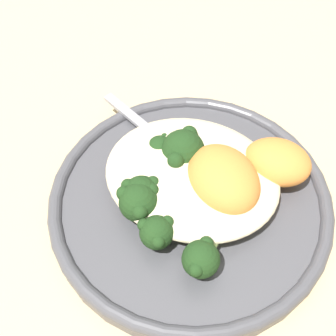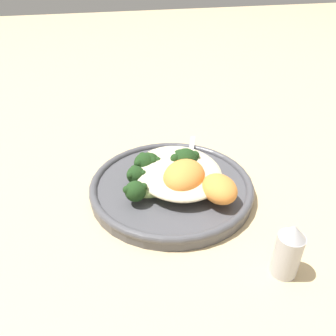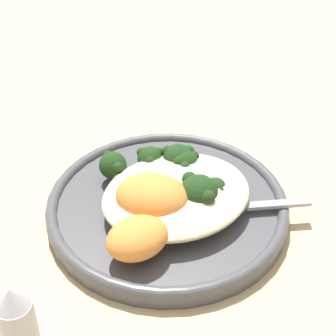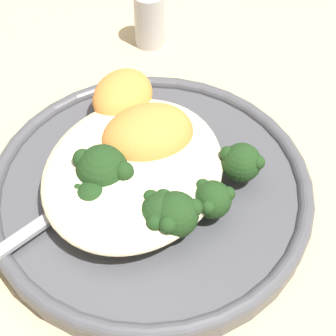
# 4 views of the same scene
# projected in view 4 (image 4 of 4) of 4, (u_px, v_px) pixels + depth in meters

# --- Properties ---
(ground_plane) EXTENTS (4.00, 4.00, 0.00)m
(ground_plane) POSITION_uv_depth(u_px,v_px,m) (143.00, 184.00, 0.44)
(ground_plane) COLOR #D6B784
(plate) EXTENTS (0.25, 0.25, 0.02)m
(plate) POSITION_uv_depth(u_px,v_px,m) (150.00, 190.00, 0.43)
(plate) COLOR #4C4C51
(plate) RESTS_ON ground_plane
(quinoa_mound) EXTENTS (0.15, 0.13, 0.02)m
(quinoa_mound) POSITION_uv_depth(u_px,v_px,m) (137.00, 170.00, 0.41)
(quinoa_mound) COLOR beige
(quinoa_mound) RESTS_ON plate
(broccoli_stalk_0) EXTENTS (0.09, 0.07, 0.04)m
(broccoli_stalk_0) POSITION_uv_depth(u_px,v_px,m) (111.00, 168.00, 0.40)
(broccoli_stalk_0) COLOR #9EBC66
(broccoli_stalk_0) RESTS_ON plate
(broccoli_stalk_1) EXTENTS (0.10, 0.06, 0.03)m
(broccoli_stalk_1) POSITION_uv_depth(u_px,v_px,m) (119.00, 182.00, 0.40)
(broccoli_stalk_1) COLOR #9EBC66
(broccoli_stalk_1) RESTS_ON plate
(broccoli_stalk_2) EXTENTS (0.10, 0.05, 0.03)m
(broccoli_stalk_2) POSITION_uv_depth(u_px,v_px,m) (164.00, 197.00, 0.39)
(broccoli_stalk_2) COLOR #9EBC66
(broccoli_stalk_2) RESTS_ON plate
(broccoli_stalk_3) EXTENTS (0.09, 0.05, 0.03)m
(broccoli_stalk_3) POSITION_uv_depth(u_px,v_px,m) (174.00, 204.00, 0.39)
(broccoli_stalk_3) COLOR #9EBC66
(broccoli_stalk_3) RESTS_ON plate
(broccoli_stalk_4) EXTENTS (0.08, 0.08, 0.03)m
(broccoli_stalk_4) POSITION_uv_depth(u_px,v_px,m) (200.00, 185.00, 0.40)
(broccoli_stalk_4) COLOR #9EBC66
(broccoli_stalk_4) RESTS_ON plate
(broccoli_stalk_5) EXTENTS (0.03, 0.08, 0.03)m
(broccoli_stalk_5) POSITION_uv_depth(u_px,v_px,m) (228.00, 160.00, 0.41)
(broccoli_stalk_5) COLOR #9EBC66
(broccoli_stalk_5) RESTS_ON plate
(sweet_potato_chunk_0) EXTENTS (0.06, 0.05, 0.03)m
(sweet_potato_chunk_0) POSITION_uv_depth(u_px,v_px,m) (123.00, 96.00, 0.45)
(sweet_potato_chunk_0) COLOR orange
(sweet_potato_chunk_0) RESTS_ON plate
(sweet_potato_chunk_1) EXTENTS (0.06, 0.06, 0.04)m
(sweet_potato_chunk_1) POSITION_uv_depth(u_px,v_px,m) (150.00, 132.00, 0.43)
(sweet_potato_chunk_1) COLOR orange
(sweet_potato_chunk_1) RESTS_ON plate
(sweet_potato_chunk_2) EXTENTS (0.09, 0.09, 0.04)m
(sweet_potato_chunk_2) POSITION_uv_depth(u_px,v_px,m) (150.00, 137.00, 0.42)
(sweet_potato_chunk_2) COLOR orange
(sweet_potato_chunk_2) RESTS_ON plate
(spoon) EXTENTS (0.11, 0.07, 0.01)m
(spoon) POSITION_uv_depth(u_px,v_px,m) (64.00, 206.00, 0.40)
(spoon) COLOR #A3A3A8
(spoon) RESTS_ON plate
(salt_shaker) EXTENTS (0.03, 0.03, 0.07)m
(salt_shaker) POSITION_uv_depth(u_px,v_px,m) (149.00, 13.00, 0.54)
(salt_shaker) COLOR #B2B2B7
(salt_shaker) RESTS_ON ground_plane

